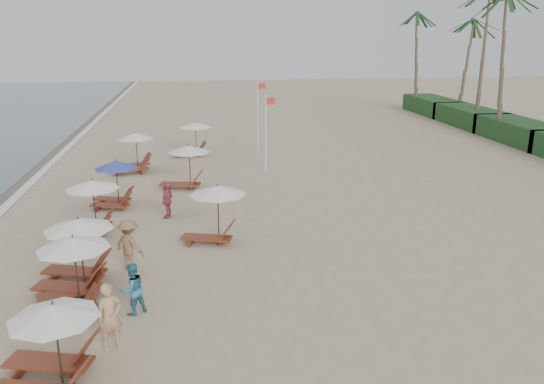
{
  "coord_description": "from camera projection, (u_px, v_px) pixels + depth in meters",
  "views": [
    {
      "loc": [
        -2.28,
        -14.22,
        7.9
      ],
      "look_at": [
        1.0,
        7.54,
        1.3
      ],
      "focal_mm": 35.11,
      "sensor_mm": 36.0,
      "label": 1
    }
  ],
  "objects": [
    {
      "name": "ground",
      "position": [
        276.0,
        305.0,
        16.07
      ],
      "size": [
        160.0,
        160.0,
        0.0
      ],
      "primitive_type": "plane",
      "color": "tan",
      "rests_on": "ground"
    },
    {
      "name": "flag_pole_near",
      "position": [
        266.0,
        129.0,
        30.85
      ],
      "size": [
        0.6,
        0.08,
        4.55
      ],
      "color": "silver",
      "rests_on": "ground"
    },
    {
      "name": "lounger_station_4",
      "position": [
        113.0,
        184.0,
        24.88
      ],
      "size": [
        2.35,
        2.14,
        2.21
      ],
      "color": "brown",
      "rests_on": "ground"
    },
    {
      "name": "lounger_station_3",
      "position": [
        90.0,
        206.0,
        21.57
      ],
      "size": [
        2.44,
        2.17,
        2.23
      ],
      "color": "brown",
      "rests_on": "ground"
    },
    {
      "name": "lounger_station_5",
      "position": [
        132.0,
        155.0,
        31.23
      ],
      "size": [
        2.68,
        2.61,
        2.32
      ],
      "color": "brown",
      "rests_on": "ground"
    },
    {
      "name": "beachgoer_far_a",
      "position": [
        167.0,
        200.0,
        23.45
      ],
      "size": [
        0.72,
        1.03,
        1.63
      ],
      "primitive_type": "imported",
      "rotation": [
        0.0,
        0.0,
        4.33
      ],
      "color": "#AE4558",
      "rests_on": "ground"
    },
    {
      "name": "inland_station_0",
      "position": [
        213.0,
        208.0,
        20.6
      ],
      "size": [
        2.72,
        2.24,
        2.22
      ],
      "color": "brown",
      "rests_on": "ground"
    },
    {
      "name": "beachgoer_mid_b",
      "position": [
        129.0,
        245.0,
        18.22
      ],
      "size": [
        1.36,
        1.27,
        1.85
      ],
      "primitive_type": "imported",
      "rotation": [
        0.0,
        0.0,
        2.49
      ],
      "color": "olive",
      "rests_on": "ground"
    },
    {
      "name": "beachgoer_mid_a",
      "position": [
        132.0,
        289.0,
        15.39
      ],
      "size": [
        0.97,
        0.93,
        1.58
      ],
      "primitive_type": "imported",
      "rotation": [
        0.0,
        0.0,
        3.74
      ],
      "color": "teal",
      "rests_on": "ground"
    },
    {
      "name": "beachgoer_near",
      "position": [
        110.0,
        317.0,
        13.65
      ],
      "size": [
        0.79,
        0.69,
        1.81
      ],
      "primitive_type": "imported",
      "rotation": [
        0.0,
        0.0,
        0.49
      ],
      "color": "tan",
      "rests_on": "ground"
    },
    {
      "name": "lounger_station_2",
      "position": [
        73.0,
        256.0,
        16.96
      ],
      "size": [
        2.69,
        2.54,
        2.31
      ],
      "color": "brown",
      "rests_on": "ground"
    },
    {
      "name": "inland_station_2",
      "position": [
        192.0,
        137.0,
        35.24
      ],
      "size": [
        2.87,
        2.24,
        2.22
      ],
      "color": "brown",
      "rests_on": "ground"
    },
    {
      "name": "lounger_station_0",
      "position": [
        45.0,
        351.0,
        12.11
      ],
      "size": [
        2.62,
        2.48,
        2.11
      ],
      "color": "brown",
      "rests_on": "ground"
    },
    {
      "name": "flag_pole_far",
      "position": [
        258.0,
        112.0,
        36.49
      ],
      "size": [
        0.6,
        0.08,
        4.85
      ],
      "color": "silver",
      "rests_on": "ground"
    },
    {
      "name": "lounger_station_1",
      "position": [
        68.0,
        275.0,
        15.6
      ],
      "size": [
        2.53,
        2.37,
        2.26
      ],
      "color": "brown",
      "rests_on": "ground"
    },
    {
      "name": "inland_station_1",
      "position": [
        185.0,
        164.0,
        27.88
      ],
      "size": [
        2.84,
        2.24,
        2.22
      ],
      "color": "brown",
      "rests_on": "ground"
    }
  ]
}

